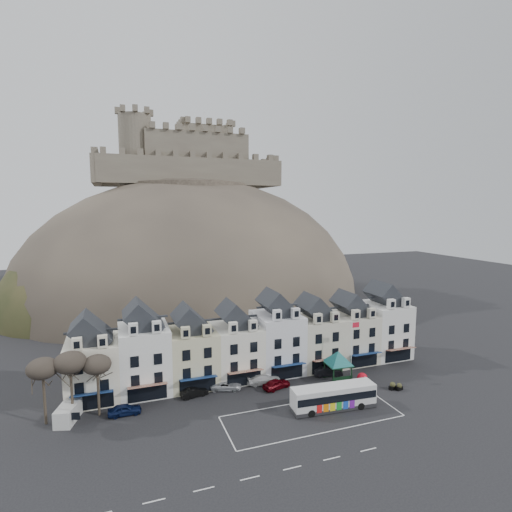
{
  "coord_description": "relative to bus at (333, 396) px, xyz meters",
  "views": [
    {
      "loc": [
        -20.42,
        -40.65,
        25.92
      ],
      "look_at": [
        2.74,
        24.0,
        17.54
      ],
      "focal_mm": 28.0,
      "sensor_mm": 36.0,
      "label": 1
    }
  ],
  "objects": [
    {
      "name": "castle",
      "position": [
        -4.98,
        73.92,
        38.46
      ],
      "size": [
        50.2,
        22.2,
        22.0
      ],
      "color": "#61554A",
      "rests_on": "ground"
    },
    {
      "name": "ground",
      "position": [
        -5.49,
        -2.02,
        -1.73
      ],
      "size": [
        300.0,
        300.0,
        0.0
      ],
      "primitive_type": "plane",
      "color": "black",
      "rests_on": "ground"
    },
    {
      "name": "planter_west",
      "position": [
        10.89,
        1.96,
        -1.2
      ],
      "size": [
        1.2,
        0.79,
        1.1
      ],
      "rotation": [
        0.0,
        0.0,
        0.23
      ],
      "color": "black",
      "rests_on": "ground"
    },
    {
      "name": "castle_hill",
      "position": [
        -4.23,
        66.94,
        -1.62
      ],
      "size": [
        100.0,
        76.0,
        68.0
      ],
      "color": "#39322C",
      "rests_on": "ground"
    },
    {
      "name": "car_silver",
      "position": [
        -11.62,
        9.98,
        -1.11
      ],
      "size": [
        4.81,
        3.3,
        1.24
      ],
      "primitive_type": "imported",
      "rotation": [
        0.0,
        0.0,
        1.26
      ],
      "color": "#BABDC3",
      "rests_on": "ground"
    },
    {
      "name": "bus",
      "position": [
        0.0,
        0.0,
        0.0
      ],
      "size": [
        11.25,
        3.38,
        3.13
      ],
      "rotation": [
        0.0,
        0.0,
        -0.07
      ],
      "color": "#262628",
      "rests_on": "ground"
    },
    {
      "name": "car_maroon",
      "position": [
        -4.69,
        7.83,
        -1.01
      ],
      "size": [
        4.52,
        2.8,
        1.44
      ],
      "primitive_type": "imported",
      "rotation": [
        0.0,
        0.0,
        1.85
      ],
      "color": "#4C040B",
      "rests_on": "ground"
    },
    {
      "name": "bus_shelter",
      "position": [
        5.04,
        7.25,
        1.82
      ],
      "size": [
        7.2,
        7.2,
        4.57
      ],
      "rotation": [
        0.0,
        0.0,
        -0.05
      ],
      "color": "black",
      "rests_on": "ground"
    },
    {
      "name": "tree_left_far",
      "position": [
        -34.49,
        8.48,
        5.17
      ],
      "size": [
        3.61,
        3.61,
        8.24
      ],
      "color": "#332820",
      "rests_on": "ground"
    },
    {
      "name": "white_van",
      "position": [
        -31.96,
        8.38,
        -0.7
      ],
      "size": [
        3.13,
        4.88,
        2.06
      ],
      "rotation": [
        0.0,
        0.0,
        -0.28
      ],
      "color": "silver",
      "rests_on": "ground"
    },
    {
      "name": "townhouse_terrace",
      "position": [
        -5.34,
        13.95,
        3.57
      ],
      "size": [
        54.4,
        9.35,
        11.8
      ],
      "color": "white",
      "rests_on": "ground"
    },
    {
      "name": "coach_bay_markings",
      "position": [
        -3.49,
        -0.77,
        -1.73
      ],
      "size": [
        22.0,
        7.5,
        0.01
      ],
      "primitive_type": "cube",
      "color": "silver",
      "rests_on": "ground"
    },
    {
      "name": "planter_east",
      "position": [
        11.66,
        1.48,
        -1.24
      ],
      "size": [
        1.11,
        0.72,
        1.03
      ],
      "rotation": [
        0.0,
        0.0,
        0.21
      ],
      "color": "black",
      "rests_on": "ground"
    },
    {
      "name": "car_white",
      "position": [
        -5.89,
        9.98,
        -0.98
      ],
      "size": [
        5.36,
        2.65,
        1.5
      ],
      "primitive_type": "imported",
      "rotation": [
        0.0,
        0.0,
        1.46
      ],
      "color": "silver",
      "rests_on": "ground"
    },
    {
      "name": "tree_left_near",
      "position": [
        -28.49,
        8.48,
        4.82
      ],
      "size": [
        3.43,
        3.43,
        7.84
      ],
      "color": "#332820",
      "rests_on": "ground"
    },
    {
      "name": "car_navy",
      "position": [
        -25.49,
        7.48,
        -1.04
      ],
      "size": [
        4.08,
        1.69,
        1.38
      ],
      "primitive_type": "imported",
      "rotation": [
        0.0,
        0.0,
        1.58
      ],
      "color": "#0C173F",
      "rests_on": "ground"
    },
    {
      "name": "tree_left_mid",
      "position": [
        -31.49,
        8.48,
        5.51
      ],
      "size": [
        3.78,
        3.78,
        8.64
      ],
      "color": "#332820",
      "rests_on": "ground"
    },
    {
      "name": "car_black",
      "position": [
        -16.29,
        9.39,
        -1.1
      ],
      "size": [
        4.01,
        1.97,
        1.26
      ],
      "primitive_type": "imported",
      "rotation": [
        0.0,
        0.0,
        1.74
      ],
      "color": "black",
      "rests_on": "ground"
    },
    {
      "name": "car_charcoal",
      "position": [
        4.47,
        9.21,
        -1.0
      ],
      "size": [
        4.71,
        2.68,
        1.47
      ],
      "primitive_type": "imported",
      "rotation": [
        0.0,
        0.0,
        1.3
      ],
      "color": "black",
      "rests_on": "ground"
    },
    {
      "name": "flagpole",
      "position": [
        7.34,
        7.13,
        3.43
      ],
      "size": [
        1.31,
        0.14,
        9.03
      ],
      "rotation": [
        0.0,
        0.0,
        -0.01
      ],
      "color": "silver",
      "rests_on": "ground"
    },
    {
      "name": "red_buoy",
      "position": [
        7.56,
        4.59,
        -0.77
      ],
      "size": [
        1.52,
        1.52,
        1.88
      ],
      "rotation": [
        0.0,
        0.0,
        0.2
      ],
      "color": "black",
      "rests_on": "ground"
    }
  ]
}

